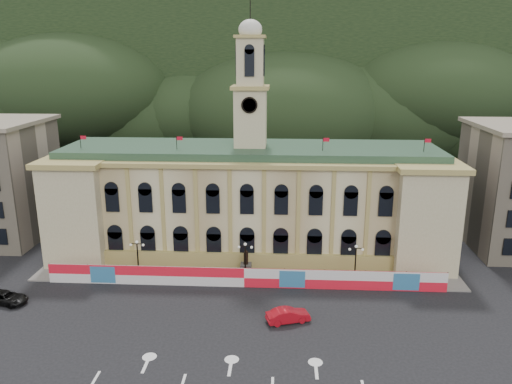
# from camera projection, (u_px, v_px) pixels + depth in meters

# --- Properties ---
(ground) EXTENTS (260.00, 260.00, 0.00)m
(ground) POSITION_uv_depth(u_px,v_px,m) (232.00, 356.00, 48.30)
(ground) COLOR black
(ground) RESTS_ON ground
(hill_ridge) EXTENTS (230.00, 80.00, 64.00)m
(hill_ridge) POSITION_uv_depth(u_px,v_px,m) (270.00, 82.00, 160.42)
(hill_ridge) COLOR black
(hill_ridge) RESTS_ON ground
(city_hall) EXTENTS (56.20, 17.60, 37.10)m
(city_hall) POSITION_uv_depth(u_px,v_px,m) (251.00, 199.00, 72.77)
(city_hall) COLOR beige
(city_hall) RESTS_ON ground
(hoarding_fence) EXTENTS (50.00, 0.44, 2.50)m
(hoarding_fence) POSITION_uv_depth(u_px,v_px,m) (245.00, 277.00, 62.45)
(hoarding_fence) COLOR red
(hoarding_fence) RESTS_ON ground
(pavement) EXTENTS (56.00, 5.50, 0.16)m
(pavement) POSITION_uv_depth(u_px,v_px,m) (246.00, 277.00, 65.35)
(pavement) COLOR slate
(pavement) RESTS_ON ground
(statue) EXTENTS (1.40, 1.40, 3.72)m
(statue) POSITION_uv_depth(u_px,v_px,m) (246.00, 268.00, 65.29)
(statue) COLOR #595651
(statue) RESTS_ON ground
(lamp_left) EXTENTS (1.96, 0.44, 5.15)m
(lamp_left) POSITION_uv_depth(u_px,v_px,m) (138.00, 256.00, 64.57)
(lamp_left) COLOR black
(lamp_left) RESTS_ON ground
(lamp_center) EXTENTS (1.96, 0.44, 5.15)m
(lamp_center) POSITION_uv_depth(u_px,v_px,m) (245.00, 258.00, 63.83)
(lamp_center) COLOR black
(lamp_center) RESTS_ON ground
(lamp_right) EXTENTS (1.96, 0.44, 5.15)m
(lamp_right) POSITION_uv_depth(u_px,v_px,m) (355.00, 260.00, 63.08)
(lamp_right) COLOR black
(lamp_right) RESTS_ON ground
(red_sedan) EXTENTS (4.49, 5.77, 1.58)m
(red_sedan) POSITION_uv_depth(u_px,v_px,m) (288.00, 315.00, 54.32)
(red_sedan) COLOR #AF0C17
(red_sedan) RESTS_ON ground
(black_suv) EXTENTS (4.80, 6.23, 1.42)m
(black_suv) POSITION_uv_depth(u_px,v_px,m) (7.00, 298.00, 58.44)
(black_suv) COLOR black
(black_suv) RESTS_ON ground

